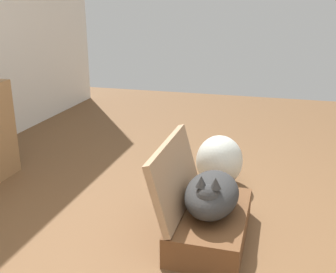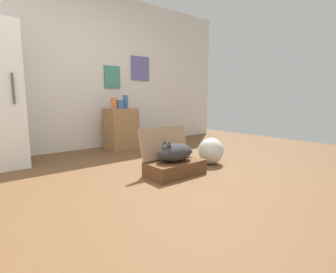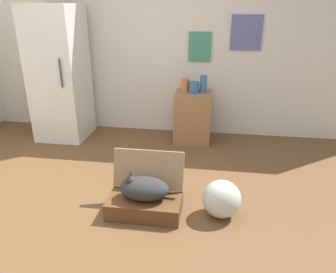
{
  "view_description": "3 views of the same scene",
  "coord_description": "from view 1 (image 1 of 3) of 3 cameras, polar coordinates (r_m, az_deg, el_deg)",
  "views": [
    {
      "loc": [
        -1.5,
        -0.16,
        1.2
      ],
      "look_at": [
        0.44,
        0.38,
        0.52
      ],
      "focal_mm": 43.53,
      "sensor_mm": 36.0,
      "label": 1
    },
    {
      "loc": [
        -1.48,
        -1.98,
        0.86
      ],
      "look_at": [
        0.41,
        0.3,
        0.41
      ],
      "focal_mm": 27.59,
      "sensor_mm": 36.0,
      "label": 2
    },
    {
      "loc": [
        0.94,
        -2.28,
        1.77
      ],
      "look_at": [
        0.5,
        0.67,
        0.53
      ],
      "focal_mm": 34.96,
      "sensor_mm": 36.0,
      "label": 3
    }
  ],
  "objects": [
    {
      "name": "cat",
      "position": [
        2.1,
        6.11,
        -8.03
      ],
      "size": [
        0.52,
        0.27,
        0.25
      ],
      "color": "#2D2D2D",
      "rests_on": "suitcase_base"
    },
    {
      "name": "plastic_bag_white",
      "position": [
        2.77,
        7.19,
        -3.39
      ],
      "size": [
        0.34,
        0.31,
        0.34
      ],
      "primitive_type": "ellipsoid",
      "color": "silver",
      "rests_on": "ground"
    },
    {
      "name": "suitcase_base",
      "position": [
        2.2,
        6.0,
        -12.18
      ],
      "size": [
        0.65,
        0.36,
        0.16
      ],
      "primitive_type": "cube",
      "color": "brown",
      "rests_on": "ground"
    },
    {
      "name": "suitcase_lid",
      "position": [
        2.11,
        1.0,
        -5.46
      ],
      "size": [
        0.65,
        0.13,
        0.36
      ],
      "primitive_type": "cube",
      "rotation": [
        1.3,
        0.0,
        0.0
      ],
      "color": "#9B7756",
      "rests_on": "suitcase_base"
    }
  ]
}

